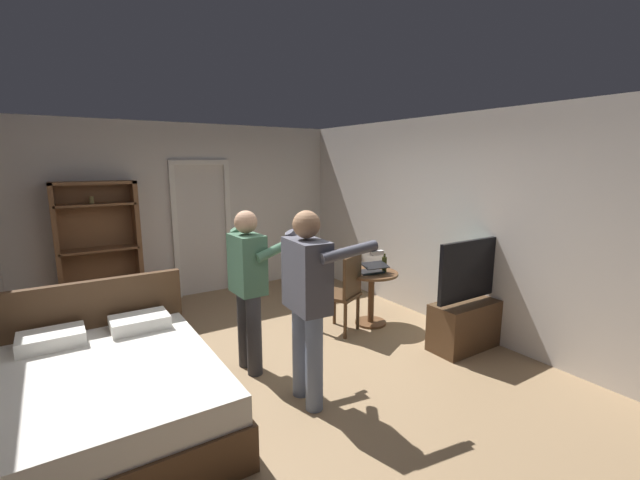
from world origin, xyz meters
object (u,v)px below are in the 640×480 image
object	(u,v)px
laptop	(372,269)
suitcase_small	(155,303)
side_table	(371,289)
wooden_chair	(345,290)
bottle_on_table	(384,264)
bookshelf	(99,243)
tv_flatscreen	(471,314)
bed	(110,395)
person_striped_shirt	(249,281)
person_blue_shirt	(308,293)
suitcase_dark	(137,319)

from	to	relation	value
laptop	suitcase_small	size ratio (longest dim) A/B	0.60
side_table	wooden_chair	world-z (taller)	wooden_chair
laptop	bottle_on_table	xyz separation A→B (m)	(0.18, -0.04, 0.05)
bookshelf	wooden_chair	xyz separation A→B (m)	(2.44, -2.39, -0.46)
bookshelf	tv_flatscreen	distance (m)	4.92
tv_flatscreen	bookshelf	bearing A→B (deg)	134.51
bed	person_striped_shirt	size ratio (longest dim) A/B	1.19
side_table	suitcase_small	bearing A→B (deg)	140.48
bookshelf	person_striped_shirt	distance (m)	2.84
laptop	person_striped_shirt	xyz separation A→B (m)	(-1.78, -0.24, 0.19)
wooden_chair	person_striped_shirt	distance (m)	1.44
person_blue_shirt	suitcase_small	distance (m)	3.18
bookshelf	person_blue_shirt	size ratio (longest dim) A/B	1.08
bookshelf	wooden_chair	size ratio (longest dim) A/B	1.87
bookshelf	suitcase_small	size ratio (longest dim) A/B	2.98
laptop	bed	bearing A→B (deg)	-170.01
suitcase_dark	bookshelf	bearing A→B (deg)	104.44
bottle_on_table	suitcase_small	xyz separation A→B (m)	(-2.44, 1.98, -0.65)
bottle_on_table	person_striped_shirt	world-z (taller)	person_striped_shirt
laptop	wooden_chair	bearing A→B (deg)	179.44
laptop	suitcase_dark	size ratio (longest dim) A/B	0.72
person_blue_shirt	suitcase_dark	size ratio (longest dim) A/B	3.28
wooden_chair	suitcase_dark	size ratio (longest dim) A/B	1.90
person_striped_shirt	suitcase_dark	size ratio (longest dim) A/B	3.15
bookshelf	wooden_chair	distance (m)	3.44
bookshelf	suitcase_small	bearing A→B (deg)	-37.26
side_table	bottle_on_table	distance (m)	0.37
tv_flatscreen	suitcase_dark	size ratio (longest dim) A/B	2.42
bottle_on_table	suitcase_small	size ratio (longest dim) A/B	0.40
person_striped_shirt	wooden_chair	bearing A→B (deg)	9.94
wooden_chair	person_blue_shirt	world-z (taller)	person_blue_shirt
suitcase_dark	person_striped_shirt	bearing A→B (deg)	-59.28
wooden_chair	person_striped_shirt	world-z (taller)	person_striped_shirt
wooden_chair	person_striped_shirt	bearing A→B (deg)	-170.06
person_striped_shirt	bookshelf	bearing A→B (deg)	112.28
bookshelf	tv_flatscreen	bearing A→B (deg)	-45.49
side_table	suitcase_small	world-z (taller)	side_table
bed	wooden_chair	xyz separation A→B (m)	(2.70, 0.55, 0.24)
wooden_chair	bottle_on_table	bearing A→B (deg)	-4.01
tv_flatscreen	bed	bearing A→B (deg)	171.56
wooden_chair	suitcase_small	world-z (taller)	wooden_chair
side_table	laptop	xyz separation A→B (m)	(-0.04, -0.04, 0.28)
tv_flatscreen	suitcase_small	size ratio (longest dim) A/B	2.03
side_table	bookshelf	bearing A→B (deg)	140.93
person_blue_shirt	bottle_on_table	bearing A→B (deg)	29.82
bookshelf	suitcase_dark	world-z (taller)	bookshelf
bookshelf	suitcase_dark	size ratio (longest dim) A/B	3.54
side_table	suitcase_small	size ratio (longest dim) A/B	1.13
bed	suitcase_dark	world-z (taller)	bed
bookshelf	suitcase_small	distance (m)	1.12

